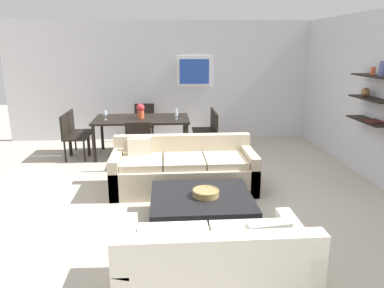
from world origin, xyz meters
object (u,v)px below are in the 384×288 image
object	(u,v)px
sofa_beige	(183,171)
loveseat_white	(214,267)
centerpiece_vase	(141,110)
dining_chair_head	(144,121)
wine_glass_right_far	(176,111)
dining_chair_foot	(139,142)
wine_glass_right_near	(176,114)
dining_table	(142,121)
dining_chair_left_far	(77,129)
dining_chair_right_far	(207,127)
wine_glass_left_near	(105,113)
decorative_bowl	(206,193)
dining_chair_left_near	(71,134)
coffee_table	(201,210)
dining_chair_right_near	(210,132)

from	to	relation	value
sofa_beige	loveseat_white	xyz separation A→B (m)	(0.14, -2.53, 0.00)
centerpiece_vase	sofa_beige	bearing A→B (deg)	-68.45
loveseat_white	dining_chair_head	distance (m)	5.43
wine_glass_right_far	centerpiece_vase	world-z (taller)	centerpiece_vase
dining_chair_foot	wine_glass_right_near	size ratio (longest dim) A/B	6.08
loveseat_white	wine_glass_right_near	bearing A→B (deg)	92.43
dining_table	centerpiece_vase	bearing A→B (deg)	-142.54
dining_chair_foot	dining_chair_left_far	bearing A→B (deg)	139.32
dining_chair_right_far	wine_glass_right_far	world-z (taller)	wine_glass_right_far
wine_glass_left_near	wine_glass_right_far	xyz separation A→B (m)	(1.38, 0.26, -0.02)
sofa_beige	decorative_bowl	bearing A→B (deg)	-79.79
dining_chair_left_near	dining_chair_foot	bearing A→B (deg)	-27.20
wine_glass_right_far	wine_glass_right_near	xyz separation A→B (m)	(-0.00, -0.26, -0.02)
loveseat_white	dining_chair_left_near	world-z (taller)	dining_chair_left_near
wine_glass_left_near	wine_glass_right_far	bearing A→B (deg)	10.46
dining_chair_left_far	dining_chair_head	size ratio (longest dim) A/B	1.00
sofa_beige	dining_chair_left_far	distance (m)	2.98
dining_chair_right_far	centerpiece_vase	world-z (taller)	centerpiece_vase
dining_chair_right_far	centerpiece_vase	bearing A→B (deg)	-169.85
coffee_table	dining_chair_right_far	world-z (taller)	dining_chair_right_far
wine_glass_right_near	dining_chair_left_far	bearing A→B (deg)	169.98
dining_chair_head	dining_chair_left_near	xyz separation A→B (m)	(-1.34, -1.15, 0.00)
sofa_beige	centerpiece_vase	distance (m)	2.12
loveseat_white	dining_table	distance (m)	4.53
sofa_beige	centerpiece_vase	size ratio (longest dim) A/B	7.39
coffee_table	dining_chair_head	size ratio (longest dim) A/B	1.40
dining_chair_right_far	wine_glass_left_near	bearing A→B (deg)	-169.98
sofa_beige	dining_chair_head	bearing A→B (deg)	104.53
dining_table	wine_glass_left_near	world-z (taller)	wine_glass_left_near
loveseat_white	wine_glass_right_near	world-z (taller)	wine_glass_right_near
dining_chair_foot	sofa_beige	bearing A→B (deg)	-53.17
loveseat_white	dining_chair_left_near	distance (m)	4.75
coffee_table	dining_chair_right_far	size ratio (longest dim) A/B	1.40
coffee_table	dining_table	size ratio (longest dim) A/B	0.66
dining_chair_left_near	dining_table	bearing A→B (deg)	9.80
dining_chair_foot	wine_glass_right_near	xyz separation A→B (m)	(0.69, 0.79, 0.34)
dining_chair_right_near	wine_glass_right_far	size ratio (longest dim) A/B	5.41
centerpiece_vase	dining_chair_left_near	bearing A→B (deg)	-170.56
coffee_table	dining_chair_right_far	distance (m)	3.35
sofa_beige	dining_chair_left_near	bearing A→B (deg)	141.22
dining_chair_right_far	wine_glass_right_far	bearing A→B (deg)	-170.91
dining_chair_left_far	dining_chair_head	bearing A→B (deg)	27.20
wine_glass_right_far	dining_chair_right_far	bearing A→B (deg)	9.09
coffee_table	decorative_bowl	distance (m)	0.24
wine_glass_right_far	centerpiece_vase	distance (m)	0.72
dining_chair_left_far	decorative_bowl	bearing A→B (deg)	-55.48
sofa_beige	dining_chair_right_near	bearing A→B (deg)	69.83
dining_chair_head	wine_glass_left_near	xyz separation A→B (m)	(-0.69, -1.05, 0.38)
decorative_bowl	dining_chair_head	world-z (taller)	dining_chair_head
wine_glass_left_near	centerpiece_vase	xyz separation A→B (m)	(0.68, 0.12, 0.03)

